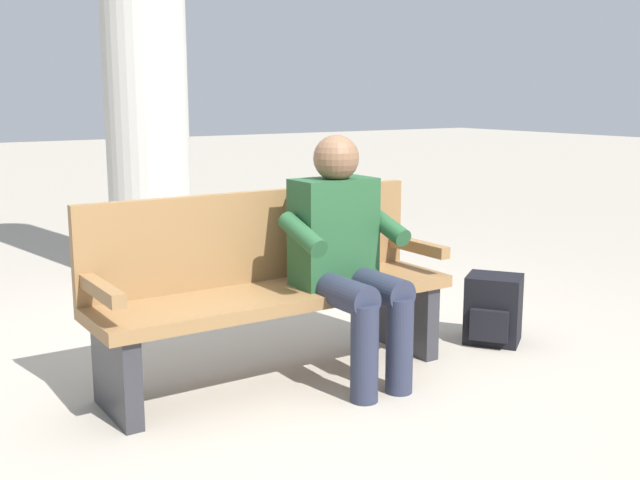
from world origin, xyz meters
The scene contains 5 objects.
ground_plane centered at (0.00, 0.00, 0.00)m, with size 40.00×40.00×0.00m, color #A89E8E.
bench_near centered at (0.00, -0.07, 0.46)m, with size 1.80×0.48×0.90m.
person_seated centered at (-0.29, 0.16, 0.63)m, with size 0.57×0.57×1.18m.
backpack centered at (-1.29, 0.16, 0.19)m, with size 0.38×0.38×0.38m.
support_pillar centered at (-0.26, -2.32, 1.73)m, with size 0.60×0.60×3.46m, color #B2AFA8.
Camera 1 is at (1.79, 3.11, 1.37)m, focal length 43.49 mm.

